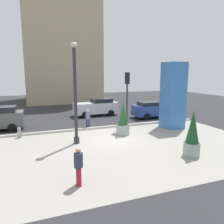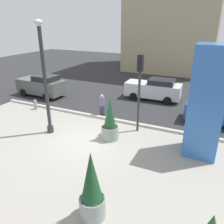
# 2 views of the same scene
# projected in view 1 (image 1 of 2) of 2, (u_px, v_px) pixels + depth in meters

# --- Properties ---
(ground_plane) EXTENTS (60.00, 60.00, 0.00)m
(ground_plane) POSITION_uv_depth(u_px,v_px,m) (96.00, 126.00, 18.64)
(ground_plane) COLOR #2D2D30
(plaza_pavement) EXTENTS (18.00, 10.00, 0.02)m
(plaza_pavement) POSITION_uv_depth(u_px,v_px,m) (125.00, 149.00, 13.11)
(plaza_pavement) COLOR #9E998E
(plaza_pavement) RESTS_ON ground_plane
(curb_strip) EXTENTS (18.00, 0.24, 0.16)m
(curb_strip) POSITION_uv_depth(u_px,v_px,m) (99.00, 128.00, 17.81)
(curb_strip) COLOR #B7B2A8
(curb_strip) RESTS_ON ground_plane
(lamp_post) EXTENTS (0.44, 0.44, 6.25)m
(lamp_post) POSITION_uv_depth(u_px,v_px,m) (75.00, 96.00, 13.60)
(lamp_post) COLOR #2D2D33
(lamp_post) RESTS_ON ground_plane
(art_pillar_blue) EXTENTS (1.53, 1.53, 5.28)m
(art_pillar_blue) POSITION_uv_depth(u_px,v_px,m) (173.00, 96.00, 17.77)
(art_pillar_blue) COLOR #3870BC
(art_pillar_blue) RESTS_ON ground_plane
(potted_plant_by_pillar) EXTENTS (0.88, 0.88, 2.51)m
(potted_plant_by_pillar) POSITION_uv_depth(u_px,v_px,m) (192.00, 136.00, 11.76)
(potted_plant_by_pillar) COLOR gray
(potted_plant_by_pillar) RESTS_ON ground_plane
(potted_plant_near_right) EXTENTS (0.95, 0.95, 2.51)m
(potted_plant_near_right) POSITION_uv_depth(u_px,v_px,m) (123.00, 121.00, 15.88)
(potted_plant_near_right) COLOR gray
(potted_plant_near_right) RESTS_ON ground_plane
(fire_hydrant) EXTENTS (0.36, 0.26, 0.75)m
(fire_hydrant) POSITION_uv_depth(u_px,v_px,m) (19.00, 133.00, 15.22)
(fire_hydrant) COLOR #99999E
(fire_hydrant) RESTS_ON ground_plane
(traffic_light_far_side) EXTENTS (0.28, 0.42, 4.49)m
(traffic_light_far_side) POSITION_uv_depth(u_px,v_px,m) (127.00, 91.00, 17.40)
(traffic_light_far_side) COLOR #333833
(traffic_light_far_side) RESTS_ON ground_plane
(car_curb_east) EXTENTS (4.57, 2.11, 1.62)m
(car_curb_east) POSITION_uv_depth(u_px,v_px,m) (155.00, 109.00, 22.24)
(car_curb_east) COLOR #2D4793
(car_curb_east) RESTS_ON ground_plane
(car_intersection) EXTENTS (4.58, 2.07, 1.77)m
(car_intersection) POSITION_uv_depth(u_px,v_px,m) (96.00, 107.00, 23.18)
(car_intersection) COLOR silver
(car_intersection) RESTS_ON ground_plane
(pedestrian_by_curb) EXTENTS (0.44, 0.44, 1.57)m
(pedestrian_by_curb) POSITION_uv_depth(u_px,v_px,m) (79.00, 165.00, 8.70)
(pedestrian_by_curb) COLOR maroon
(pedestrian_by_curb) RESTS_ON ground_plane
(pedestrian_on_sidewalk) EXTENTS (0.39, 0.39, 1.57)m
(pedestrian_on_sidewalk) POSITION_uv_depth(u_px,v_px,m) (88.00, 118.00, 17.76)
(pedestrian_on_sidewalk) COLOR #33384C
(pedestrian_on_sidewalk) RESTS_ON ground_plane
(highrise_across_street) EXTENTS (10.87, 10.66, 19.43)m
(highrise_across_street) POSITION_uv_depth(u_px,v_px,m) (60.00, 39.00, 34.47)
(highrise_across_street) COLOR tan
(highrise_across_street) RESTS_ON ground_plane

